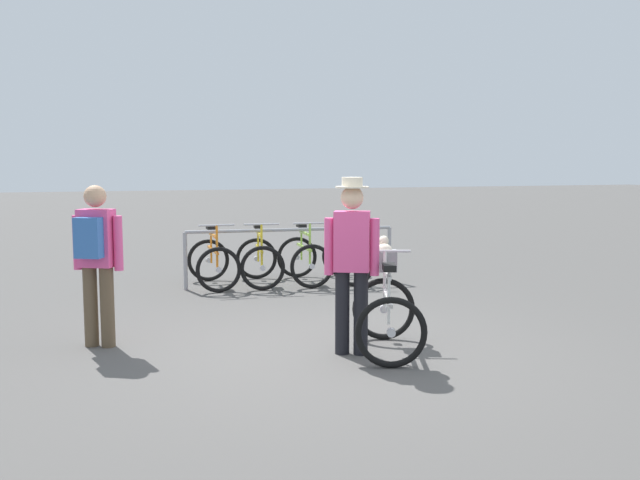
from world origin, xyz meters
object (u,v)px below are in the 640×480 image
(racked_bike_white, at_px, (347,258))
(featured_bicycle, at_px, (386,302))
(person_with_featured_bike, at_px, (352,258))
(pedestrian_with_backpack, at_px, (96,255))
(racked_bike_orange, at_px, (213,262))
(racked_bike_lime, at_px, (304,259))
(racked_bike_yellow, at_px, (259,261))

(racked_bike_white, relative_size, featured_bicycle, 0.96)
(person_with_featured_bike, height_order, pedestrian_with_backpack, person_with_featured_bike)
(featured_bicycle, bearing_deg, racked_bike_orange, 104.34)
(racked_bike_white, bearing_deg, featured_bicycle, -105.12)
(racked_bike_white, height_order, person_with_featured_bike, person_with_featured_bike)
(racked_bike_white, bearing_deg, racked_bike_lime, 175.71)
(racked_bike_white, xyz_separation_m, featured_bicycle, (-1.06, -3.91, 0.12))
(racked_bike_yellow, xyz_separation_m, racked_bike_lime, (0.70, -0.05, -0.00))
(featured_bicycle, xyz_separation_m, person_with_featured_bike, (-0.39, -0.05, 0.46))
(person_with_featured_bike, relative_size, pedestrian_with_backpack, 1.05)
(featured_bicycle, bearing_deg, person_with_featured_bike, -173.07)
(racked_bike_white, bearing_deg, pedestrian_with_backpack, -142.54)
(racked_bike_yellow, distance_m, racked_bike_lime, 0.70)
(racked_bike_orange, height_order, person_with_featured_bike, person_with_featured_bike)
(racked_bike_white, xyz_separation_m, pedestrian_with_backpack, (-3.78, -2.90, 0.57))
(racked_bike_orange, distance_m, racked_bike_lime, 1.40)
(racked_bike_yellow, xyz_separation_m, person_with_featured_bike, (-0.05, -4.06, 0.58))
(featured_bicycle, distance_m, person_with_featured_bike, 0.61)
(racked_bike_orange, bearing_deg, racked_bike_white, -4.29)
(racked_bike_orange, relative_size, racked_bike_white, 0.93)
(racked_bike_orange, xyz_separation_m, racked_bike_white, (2.09, -0.16, -0.00))
(racked_bike_orange, distance_m, person_with_featured_bike, 4.20)
(racked_bike_yellow, relative_size, racked_bike_lime, 1.03)
(racked_bike_yellow, height_order, racked_bike_white, same)
(racked_bike_lime, distance_m, featured_bicycle, 3.98)
(featured_bicycle, bearing_deg, pedestrian_with_backpack, 159.68)
(racked_bike_lime, bearing_deg, racked_bike_white, -4.29)
(pedestrian_with_backpack, bearing_deg, racked_bike_orange, 61.08)
(racked_bike_orange, xyz_separation_m, pedestrian_with_backpack, (-1.69, -3.05, 0.57))
(featured_bicycle, bearing_deg, racked_bike_white, 74.88)
(racked_bike_orange, relative_size, featured_bicycle, 0.89)
(featured_bicycle, distance_m, pedestrian_with_backpack, 2.94)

